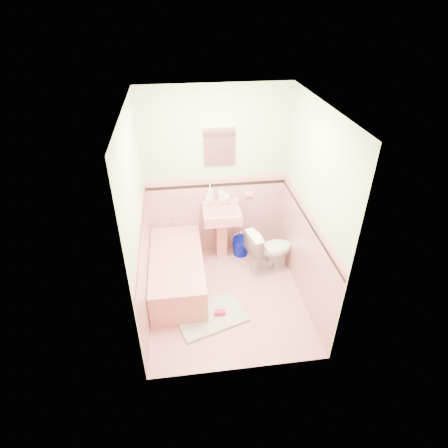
{
  "coord_description": "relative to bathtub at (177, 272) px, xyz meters",
  "views": [
    {
      "loc": [
        -0.51,
        -3.53,
        3.46
      ],
      "look_at": [
        0.0,
        0.25,
        1.0
      ],
      "focal_mm": 29.38,
      "sensor_mm": 36.0,
      "label": 1
    }
  ],
  "objects": [
    {
      "name": "wainscot_left",
      "position": [
        -0.36,
        -0.33,
        0.38
      ],
      "size": [
        0.0,
        2.2,
        2.2
      ],
      "primitive_type": "plane",
      "rotation": [
        1.57,
        0.0,
        1.57
      ],
      "color": "#DA9592",
      "rests_on": "ground"
    },
    {
      "name": "medicine_cabinet",
      "position": [
        0.68,
        0.74,
        1.47
      ],
      "size": [
        0.39,
        0.04,
        0.48
      ],
      "primitive_type": "cube",
      "color": "white",
      "rests_on": "wall_back"
    },
    {
      "name": "bathtub",
      "position": [
        0.0,
        0.0,
        0.0
      ],
      "size": [
        0.7,
        1.5,
        0.45
      ],
      "primitive_type": "cube",
      "color": "#D2807D",
      "rests_on": "floor"
    },
    {
      "name": "cap_right",
      "position": [
        1.61,
        -0.33,
        1.0
      ],
      "size": [
        0.0,
        2.2,
        2.2
      ],
      "primitive_type": "plane",
      "rotation": [
        1.57,
        0.0,
        -1.57
      ],
      "color": "#D78386",
      "rests_on": "ground"
    },
    {
      "name": "wainscot_right",
      "position": [
        1.62,
        -0.33,
        0.38
      ],
      "size": [
        0.0,
        2.2,
        2.2
      ],
      "primitive_type": "plane",
      "rotation": [
        1.57,
        0.0,
        -1.57
      ],
      "color": "#DA9592",
      "rests_on": "ground"
    },
    {
      "name": "shoe",
      "position": [
        0.5,
        -0.65,
        -0.16
      ],
      "size": [
        0.14,
        0.07,
        0.06
      ],
      "primitive_type": "cube",
      "rotation": [
        0.0,
        0.0,
        -0.05
      ],
      "color": "#BF1E59",
      "rests_on": "bath_mat"
    },
    {
      "name": "sink_faucet",
      "position": [
        0.68,
        0.67,
        0.72
      ],
      "size": [
        0.02,
        0.02,
        0.1
      ],
      "primitive_type": "cylinder",
      "color": "silver",
      "rests_on": "sink"
    },
    {
      "name": "wall_right",
      "position": [
        1.63,
        -0.33,
        1.02
      ],
      "size": [
        0.0,
        2.5,
        2.5
      ],
      "primitive_type": "plane",
      "rotation": [
        1.57,
        0.0,
        -1.57
      ],
      "color": "#F9EDCB",
      "rests_on": "ground"
    },
    {
      "name": "tube",
      "position": [
        0.48,
        0.71,
        0.73
      ],
      "size": [
        0.04,
        0.04,
        0.12
      ],
      "primitive_type": "cylinder",
      "rotation": [
        0.0,
        0.0,
        0.29
      ],
      "color": "white",
      "rests_on": "sink"
    },
    {
      "name": "soap_bottle_mid",
      "position": [
        0.69,
        0.71,
        0.77
      ],
      "size": [
        0.11,
        0.11,
        0.21
      ],
      "primitive_type": "imported",
      "rotation": [
        0.0,
        0.0,
        0.24
      ],
      "color": "#B2B2B2",
      "rests_on": "sink"
    },
    {
      "name": "accent_front",
      "position": [
        0.63,
        -1.41,
        0.9
      ],
      "size": [
        2.0,
        0.0,
        2.0
      ],
      "primitive_type": "plane",
      "rotation": [
        -1.57,
        0.0,
        0.0
      ],
      "color": "black",
      "rests_on": "ground"
    },
    {
      "name": "bath_mat",
      "position": [
        0.38,
        -0.65,
        -0.21
      ],
      "size": [
        0.96,
        0.78,
        0.03
      ],
      "primitive_type": "cube",
      "rotation": [
        0.0,
        0.0,
        0.32
      ],
      "color": "gray",
      "rests_on": "floor"
    },
    {
      "name": "sink",
      "position": [
        0.68,
        0.53,
        0.19
      ],
      "size": [
        0.53,
        0.48,
        0.84
      ],
      "primitive_type": null,
      "color": "#D2807D",
      "rests_on": "floor"
    },
    {
      "name": "cap_left",
      "position": [
        -0.35,
        -0.33,
        1.0
      ],
      "size": [
        0.0,
        2.2,
        2.2
      ],
      "primitive_type": "plane",
      "rotation": [
        1.57,
        0.0,
        1.57
      ],
      "color": "#D78386",
      "rests_on": "ground"
    },
    {
      "name": "toilet",
      "position": [
        1.32,
        0.18,
        0.11
      ],
      "size": [
        0.73,
        0.53,
        0.67
      ],
      "primitive_type": "imported",
      "rotation": [
        0.0,
        0.0,
        1.82
      ],
      "color": "white",
      "rests_on": "floor"
    },
    {
      "name": "wainscot_front",
      "position": [
        0.63,
        -1.42,
        0.38
      ],
      "size": [
        2.0,
        0.0,
        2.0
      ],
      "primitive_type": "plane",
      "rotation": [
        -1.57,
        0.0,
        0.0
      ],
      "color": "#DA9592",
      "rests_on": "ground"
    },
    {
      "name": "soap_bottle_left",
      "position": [
        0.54,
        0.71,
        0.8
      ],
      "size": [
        0.1,
        0.11,
        0.27
      ],
      "primitive_type": "imported",
      "rotation": [
        0.0,
        0.0,
        -0.02
      ],
      "color": "#B2B2B2",
      "rests_on": "sink"
    },
    {
      "name": "wall_front",
      "position": [
        0.63,
        -1.43,
        1.02
      ],
      "size": [
        2.5,
        0.0,
        2.5
      ],
      "primitive_type": "plane",
      "rotation": [
        -1.57,
        0.0,
        0.0
      ],
      "color": "#F9EDCB",
      "rests_on": "ground"
    },
    {
      "name": "wall_left",
      "position": [
        -0.37,
        -0.33,
        1.02
      ],
      "size": [
        0.0,
        2.5,
        2.5
      ],
      "primitive_type": "plane",
      "rotation": [
        1.57,
        0.0,
        1.57
      ],
      "color": "#F9EDCB",
      "rests_on": "ground"
    },
    {
      "name": "accent_back",
      "position": [
        0.63,
        0.75,
        0.9
      ],
      "size": [
        2.0,
        0.0,
        2.0
      ],
      "primitive_type": "plane",
      "rotation": [
        1.57,
        0.0,
        0.0
      ],
      "color": "black",
      "rests_on": "ground"
    },
    {
      "name": "cap_front",
      "position": [
        0.63,
        -1.41,
        0.99
      ],
      "size": [
        2.0,
        0.0,
        2.0
      ],
      "primitive_type": "plane",
      "rotation": [
        -1.57,
        0.0,
        0.0
      ],
      "color": "#D78386",
      "rests_on": "ground"
    },
    {
      "name": "soap_dish",
      "position": [
        1.1,
        0.73,
        0.72
      ],
      "size": [
        0.12,
        0.07,
        0.04
      ],
      "primitive_type": "cube",
      "color": "#D2807D",
      "rests_on": "wall_back"
    },
    {
      "name": "floor",
      "position": [
        0.63,
        -0.33,
        -0.23
      ],
      "size": [
        2.2,
        2.2,
        0.0
      ],
      "primitive_type": "plane",
      "color": "#D78F8D",
      "rests_on": "ground"
    },
    {
      "name": "tub_faucet",
      "position": [
        0.0,
        0.72,
        0.41
      ],
      "size": [
        0.04,
        0.12,
        0.04
      ],
      "primitive_type": "cylinder",
      "rotation": [
        1.57,
        0.0,
        0.0
      ],
      "color": "silver",
      "rests_on": "wall_back"
    },
    {
      "name": "soap_bottle_right",
      "position": [
        0.78,
        0.71,
        0.74
      ],
      "size": [
        0.13,
        0.13,
        0.15
      ],
      "primitive_type": "imported",
      "rotation": [
        0.0,
        0.0,
        -0.13
      ],
      "color": "#B2B2B2",
      "rests_on": "sink"
    },
    {
      "name": "bucket",
      "position": [
        0.98,
        0.58,
        -0.09
      ],
      "size": [
        0.33,
        0.33,
        0.27
      ],
      "primitive_type": null,
      "rotation": [
        0.0,
        0.0,
        0.23
      ],
      "color": "#000990",
      "rests_on": "floor"
    },
    {
      "name": "wainscot_back",
      "position": [
        0.63,
        0.76,
        0.38
      ],
      "size": [
        2.0,
        0.0,
        2.0
      ],
      "primitive_type": "plane",
      "rotation": [
        1.57,
        0.0,
        0.0
      ],
      "color": "#DA9592",
      "rests_on": "ground"
    },
    {
      "name": "ceiling",
      "position": [
        0.63,
        -0.33,
        2.27
      ],
      "size": [
        2.2,
        2.2,
        0.0
      ],
      "primitive_type": "plane",
      "rotation": [
        3.14,
        0.0,
        0.0
      ],
      "color": "white",
      "rests_on": "ground"
    },
    {
      "name": "wall_back",
      "position": [
        0.63,
        0.77,
        1.02
      ],
      "size": [
        2.5,
        0.0,
        2.5
      ],
      "primitive_type": "plane",
      "rotation": [
        1.57,
        0.0,
        0.0
      ],
      "color": "#F9EDCB",
      "rests_on": "ground"
    },
    {
      "name": "accent_left",
      "position": [
        -0.35,
        -0.33,
        0.89
      ],
      "size": [
        0.0,
        2.2,
        2.2
      ],
      "primitive_type": "plane",
      "rotation": [
        1.57,
        0.0,
        1.57
      ],
      "color": "black",
      "rests_on": "ground"
    },
    {
      "name": "cap_back",
      "position": [
        0.63,
        0.75,
        0.99
      ],
      "size": [
        2.0,
        0.0,
        2.0
      ],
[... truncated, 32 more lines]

